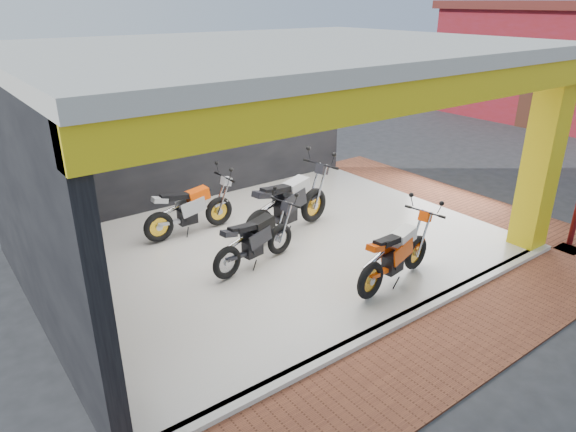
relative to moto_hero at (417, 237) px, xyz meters
name	(u,v)px	position (x,y,z in m)	size (l,w,h in m)	color
ground	(352,294)	(-1.26, 0.17, -0.71)	(80.00, 80.00, 0.00)	#2D2D30
showroom_floor	(279,246)	(-1.26, 2.17, -0.66)	(8.00, 6.00, 0.10)	white
showroom_ceiling	(278,49)	(-1.26, 2.17, 2.89)	(8.40, 6.40, 0.20)	beige
back_wall	(196,127)	(-1.26, 5.27, 1.04)	(8.20, 0.20, 3.50)	black
left_wall	(25,213)	(-5.36, 2.17, 1.04)	(0.20, 6.20, 3.50)	black
corner_column	(542,159)	(2.49, -0.58, 1.04)	(0.50, 0.50, 3.50)	yellow
header_beam_front	(423,93)	(-1.26, -0.83, 2.59)	(8.40, 0.30, 0.40)	yellow
header_beam_right	(435,54)	(2.74, 2.17, 2.59)	(0.30, 6.40, 0.40)	yellow
floor_kerb	(401,320)	(-1.26, -0.85, -0.66)	(8.00, 0.20, 0.10)	white
paver_front	(446,349)	(-1.26, -1.63, -0.69)	(9.00, 1.40, 0.03)	brown
paver_right	(441,194)	(3.54, 2.17, -0.69)	(1.40, 7.00, 0.03)	brown
moto_hero	(417,237)	(0.00, 0.00, 0.00)	(1.99, 0.74, 1.22)	#E84709
moto_row_a	(314,189)	(-0.11, 2.56, 0.12)	(2.37, 0.88, 1.45)	black
moto_row_b	(280,225)	(-1.50, 1.82, -0.03)	(1.89, 0.70, 1.15)	black
moto_row_c	(218,198)	(-1.73, 3.57, 0.00)	(1.98, 0.73, 1.21)	#ACAEB4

